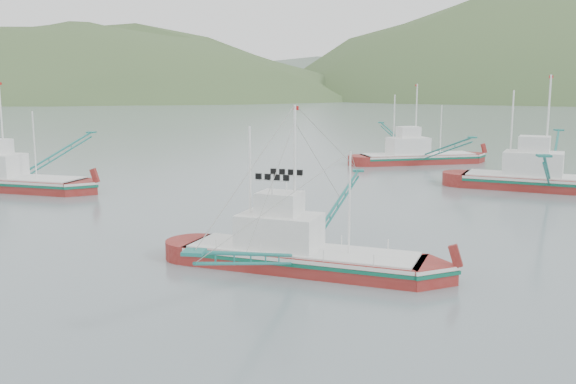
# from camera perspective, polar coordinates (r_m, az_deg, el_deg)

# --- Properties ---
(ground) EXTENTS (1200.00, 1200.00, 0.00)m
(ground) POSITION_cam_1_polar(r_m,az_deg,el_deg) (36.87, -1.15, -6.47)
(ground) COLOR slate
(ground) RESTS_ON ground
(main_boat) EXTENTS (13.83, 23.82, 9.80)m
(main_boat) POSITION_cam_1_polar(r_m,az_deg,el_deg) (35.58, 1.04, -4.04)
(main_boat) COLOR maroon
(main_boat) RESTS_ON ground
(bg_boat_far) EXTENTS (15.39, 26.12, 10.95)m
(bg_boat_far) POSITION_cam_1_polar(r_m,az_deg,el_deg) (84.22, 11.47, 3.95)
(bg_boat_far) COLOR maroon
(bg_boat_far) RESTS_ON ground
(bg_boat_left) EXTENTS (15.76, 27.46, 11.21)m
(bg_boat_left) POSITION_cam_1_polar(r_m,az_deg,el_deg) (67.75, -23.63, 1.75)
(bg_boat_left) COLOR maroon
(bg_boat_left) RESTS_ON ground
(bg_boat_right) EXTENTS (16.79, 28.63, 11.91)m
(bg_boat_right) POSITION_cam_1_polar(r_m,az_deg,el_deg) (66.63, 22.22, 2.08)
(bg_boat_right) COLOR maroon
(bg_boat_right) RESTS_ON ground
(headland_left) EXTENTS (448.00, 308.00, 210.00)m
(headland_left) POSITION_cam_1_polar(r_m,az_deg,el_deg) (436.38, -18.23, 7.83)
(headland_left) COLOR #3F592E
(headland_left) RESTS_ON ground
(ridge_distant) EXTENTS (960.00, 400.00, 240.00)m
(ridge_distant) POSITION_cam_1_polar(r_m,az_deg,el_deg) (595.67, 9.55, 8.54)
(ridge_distant) COLOR slate
(ridge_distant) RESTS_ON ground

